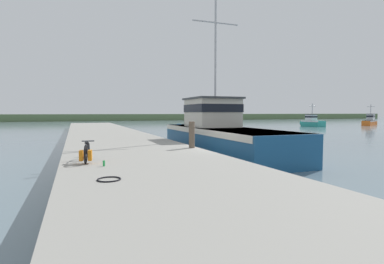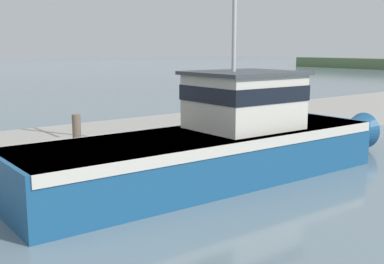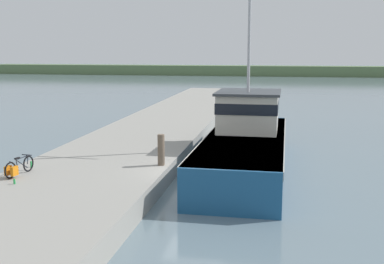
{
  "view_description": "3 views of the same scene",
  "coord_description": "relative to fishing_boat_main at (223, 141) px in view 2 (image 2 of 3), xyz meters",
  "views": [
    {
      "loc": [
        -6.95,
        -13.03,
        2.57
      ],
      "look_at": [
        -1.3,
        1.29,
        1.57
      ],
      "focal_mm": 28.0,
      "sensor_mm": 36.0,
      "label": 1
    },
    {
      "loc": [
        13.43,
        -6.21,
        4.36
      ],
      "look_at": [
        0.2,
        4.1,
        1.4
      ],
      "focal_mm": 45.0,
      "sensor_mm": 36.0,
      "label": 2
    },
    {
      "loc": [
        3.04,
        -18.31,
        5.6
      ],
      "look_at": [
        -0.81,
        3.37,
        1.78
      ],
      "focal_mm": 45.0,
      "sensor_mm": 36.0,
      "label": 3
    }
  ],
  "objects": [
    {
      "name": "dock_pier",
      "position": [
        -6.02,
        -4.25,
        -0.84
      ],
      "size": [
        6.2,
        80.0,
        0.84
      ],
      "primitive_type": "cube",
      "color": "gray",
      "rests_on": "ground_plane"
    },
    {
      "name": "fishing_boat_main",
      "position": [
        0.0,
        0.0,
        0.0
      ],
      "size": [
        3.82,
        15.24,
        9.95
      ],
      "rotation": [
        0.0,
        0.0,
        -0.02
      ],
      "color": "navy",
      "rests_on": "ground_plane"
    },
    {
      "name": "ground_plane",
      "position": [
        -1.67,
        -4.25,
        -1.26
      ],
      "size": [
        320.0,
        320.0,
        0.0
      ],
      "primitive_type": "plane",
      "color": "slate"
    },
    {
      "name": "mooring_post",
      "position": [
        -3.27,
        -3.7,
        0.22
      ],
      "size": [
        0.29,
        0.29,
        1.29
      ],
      "primitive_type": "cylinder",
      "color": "brown",
      "rests_on": "dock_pier"
    }
  ]
}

